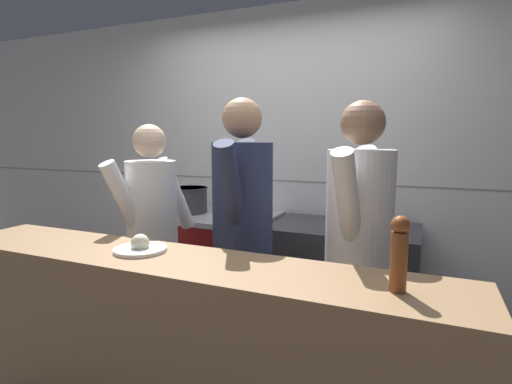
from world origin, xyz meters
name	(u,v)px	position (x,y,z in m)	size (l,w,h in m)	color
wall_back_tiled	(290,163)	(0.00, 1.53, 1.30)	(8.00, 0.06, 2.60)	white
oven_range	(217,266)	(-0.51, 1.13, 0.45)	(0.98, 0.71, 0.89)	maroon
prep_counter	(342,285)	(0.55, 1.13, 0.44)	(1.04, 0.65, 0.88)	#38383D
pass_counter	(179,358)	(0.04, -0.24, 0.48)	(2.60, 0.45, 0.97)	#93704C
stock_pot	(190,199)	(-0.74, 1.10, 1.00)	(0.31, 0.31, 0.21)	#2D2D33
sauce_pot	(247,208)	(-0.21, 1.11, 0.97)	(0.25, 0.25, 0.14)	beige
plated_dish_main	(140,247)	(-0.18, -0.21, 0.99)	(0.26, 0.26, 0.09)	white
pepper_mill	(399,252)	(1.00, -0.25, 1.12)	(0.07, 0.07, 0.28)	brown
chef_head_cook	(153,233)	(-0.56, 0.38, 0.89)	(0.41, 0.69, 1.60)	black
chef_sous	(243,230)	(0.09, 0.38, 0.97)	(0.41, 0.77, 1.75)	black
chef_line	(358,247)	(0.77, 0.37, 0.95)	(0.39, 0.75, 1.71)	black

